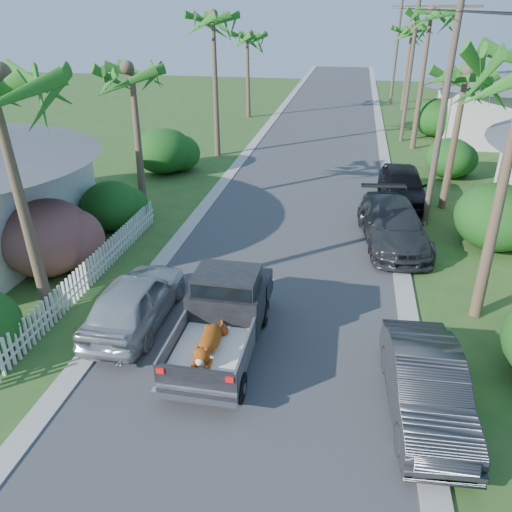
% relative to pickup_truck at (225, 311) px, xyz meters
% --- Properties ---
extents(ground, '(120.00, 120.00, 0.00)m').
position_rel_pickup_truck_xyz_m(ground, '(0.81, -3.10, -1.01)').
color(ground, '#2A5620').
rests_on(ground, ground).
extents(road, '(8.00, 100.00, 0.02)m').
position_rel_pickup_truck_xyz_m(road, '(0.81, 21.90, -1.00)').
color(road, '#38383A').
rests_on(road, ground).
extents(curb_left, '(0.60, 100.00, 0.06)m').
position_rel_pickup_truck_xyz_m(curb_left, '(-3.49, 21.90, -0.98)').
color(curb_left, '#A5A39E').
rests_on(curb_left, ground).
extents(curb_right, '(0.60, 100.00, 0.06)m').
position_rel_pickup_truck_xyz_m(curb_right, '(5.11, 21.90, -0.98)').
color(curb_right, '#A5A39E').
rests_on(curb_right, ground).
extents(pickup_truck, '(1.98, 5.12, 2.06)m').
position_rel_pickup_truck_xyz_m(pickup_truck, '(0.00, 0.00, 0.00)').
color(pickup_truck, black).
rests_on(pickup_truck, ground).
extents(parked_car_rn, '(1.88, 4.56, 1.47)m').
position_rel_pickup_truck_xyz_m(parked_car_rn, '(5.10, -1.79, -0.28)').
color(parked_car_rn, '#282A2C').
rests_on(parked_car_rn, ground).
extents(parked_car_rm, '(2.98, 5.79, 1.61)m').
position_rel_pickup_truck_xyz_m(parked_car_rm, '(4.87, 7.49, -0.21)').
color(parked_car_rm, '#2B2E30').
rests_on(parked_car_rm, ground).
extents(parked_car_rf, '(2.18, 5.08, 1.71)m').
position_rel_pickup_truck_xyz_m(parked_car_rf, '(5.53, 12.22, -0.16)').
color(parked_car_rf, black).
rests_on(parked_car_rf, ground).
extents(parked_car_ln, '(1.84, 4.57, 1.56)m').
position_rel_pickup_truck_xyz_m(parked_car_ln, '(-2.79, 0.41, -0.23)').
color(parked_car_ln, '#B6BABE').
rests_on(parked_car_ln, ground).
extents(palm_l_b, '(4.40, 4.40, 7.40)m').
position_rel_pickup_truck_xyz_m(palm_l_b, '(-5.99, 8.90, 5.14)').
color(palm_l_b, brown).
rests_on(palm_l_b, ground).
extents(palm_l_c, '(4.40, 4.40, 9.20)m').
position_rel_pickup_truck_xyz_m(palm_l_c, '(-5.19, 18.90, 6.90)').
color(palm_l_c, brown).
rests_on(palm_l_c, ground).
extents(palm_l_d, '(4.40, 4.40, 7.70)m').
position_rel_pickup_truck_xyz_m(palm_l_d, '(-5.69, 30.90, 5.43)').
color(palm_l_d, brown).
rests_on(palm_l_d, ground).
extents(palm_r_b, '(4.40, 4.40, 7.20)m').
position_rel_pickup_truck_xyz_m(palm_r_b, '(7.41, 11.90, 4.94)').
color(palm_r_b, brown).
rests_on(palm_r_b, ground).
extents(palm_r_c, '(4.40, 4.40, 9.40)m').
position_rel_pickup_truck_xyz_m(palm_r_c, '(7.01, 22.90, 7.10)').
color(palm_r_c, brown).
rests_on(palm_r_c, ground).
extents(palm_r_d, '(4.40, 4.40, 8.00)m').
position_rel_pickup_truck_xyz_m(palm_r_d, '(7.31, 36.90, 5.73)').
color(palm_r_d, brown).
rests_on(palm_r_d, ground).
extents(shrub_l_b, '(3.00, 3.30, 2.60)m').
position_rel_pickup_truck_xyz_m(shrub_l_b, '(-6.99, 2.90, 0.29)').
color(shrub_l_b, '#A71753').
rests_on(shrub_l_b, ground).
extents(shrub_l_c, '(2.40, 2.64, 2.00)m').
position_rel_pickup_truck_xyz_m(shrub_l_c, '(-6.59, 6.90, -0.01)').
color(shrub_l_c, '#1E4A15').
rests_on(shrub_l_c, ground).
extents(shrub_l_d, '(3.20, 3.52, 2.40)m').
position_rel_pickup_truck_xyz_m(shrub_l_d, '(-7.19, 14.90, 0.19)').
color(shrub_l_d, '#1E4A15').
rests_on(shrub_l_d, ground).
extents(shrub_r_b, '(3.00, 3.30, 2.50)m').
position_rel_pickup_truck_xyz_m(shrub_r_b, '(8.61, 7.90, 0.24)').
color(shrub_r_b, '#1E4A15').
rests_on(shrub_r_b, ground).
extents(shrub_r_c, '(2.60, 2.86, 2.10)m').
position_rel_pickup_truck_xyz_m(shrub_r_c, '(8.31, 16.90, 0.04)').
color(shrub_r_c, '#1E4A15').
rests_on(shrub_r_c, ground).
extents(shrub_r_d, '(3.20, 3.52, 2.60)m').
position_rel_pickup_truck_xyz_m(shrub_r_d, '(8.81, 26.90, 0.29)').
color(shrub_r_d, '#1E4A15').
rests_on(shrub_r_d, ground).
extents(picket_fence, '(0.10, 11.00, 1.00)m').
position_rel_pickup_truck_xyz_m(picket_fence, '(-5.19, 2.40, -0.51)').
color(picket_fence, white).
rests_on(picket_fence, ground).
extents(utility_pole_b, '(1.60, 0.26, 9.00)m').
position_rel_pickup_truck_xyz_m(utility_pole_b, '(6.41, 9.90, 3.59)').
color(utility_pole_b, brown).
rests_on(utility_pole_b, ground).
extents(utility_pole_c, '(1.60, 0.26, 9.00)m').
position_rel_pickup_truck_xyz_m(utility_pole_c, '(6.41, 24.90, 3.59)').
color(utility_pole_c, brown).
rests_on(utility_pole_c, ground).
extents(utility_pole_d, '(1.60, 0.26, 9.00)m').
position_rel_pickup_truck_xyz_m(utility_pole_d, '(6.41, 39.90, 3.59)').
color(utility_pole_d, brown).
rests_on(utility_pole_d, ground).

